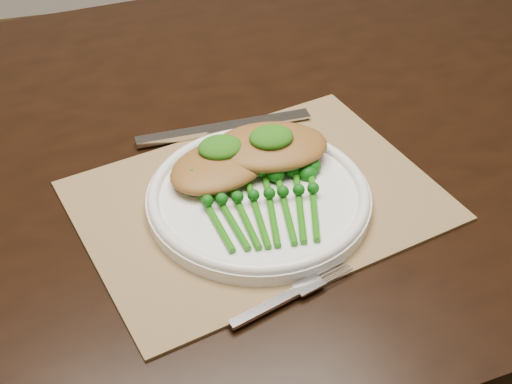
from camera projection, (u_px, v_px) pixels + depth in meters
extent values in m
cube|color=black|center=(216.00, 151.00, 0.96)|extent=(1.69, 1.07, 0.04)
cube|color=olive|center=(258.00, 201.00, 0.85)|extent=(0.47, 0.39, 0.00)
cylinder|color=white|center=(259.00, 199.00, 0.83)|extent=(0.26, 0.26, 0.02)
torus|color=white|center=(259.00, 193.00, 0.83)|extent=(0.26, 0.26, 0.01)
cube|color=silver|center=(172.00, 137.00, 0.93)|extent=(0.10, 0.02, 0.01)
cube|color=silver|center=(257.00, 122.00, 0.96)|extent=(0.15, 0.03, 0.00)
cube|color=silver|center=(265.00, 308.00, 0.71)|extent=(0.08, 0.04, 0.00)
ellipsoid|color=olive|center=(221.00, 165.00, 0.85)|extent=(0.16, 0.14, 0.03)
ellipsoid|color=olive|center=(270.00, 146.00, 0.87)|extent=(0.15, 0.11, 0.03)
ellipsoid|color=#184E0B|center=(220.00, 147.00, 0.85)|extent=(0.05, 0.05, 0.02)
ellipsoid|color=#184E0B|center=(271.00, 137.00, 0.85)|extent=(0.05, 0.05, 0.02)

